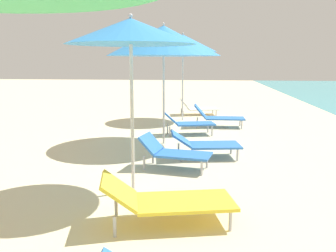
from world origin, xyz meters
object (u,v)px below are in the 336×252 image
object	(u,v)px
lounger_farthest_shoreside	(197,107)
lounger_third_shoreside	(174,152)
lounger_fourth_shoreside	(188,122)
lounger_farthest_inland	(218,116)
umbrella_third	(131,32)
umbrella_fourth	(164,41)
umbrella_farthest	(183,43)
lounger_fourth_inland	(205,143)
lounger_third_inland	(166,199)

from	to	relation	value
lounger_farthest_shoreside	lounger_third_shoreside	bearing A→B (deg)	-102.41
lounger_third_shoreside	lounger_fourth_shoreside	size ratio (longest dim) A/B	0.93
lounger_farthest_shoreside	lounger_farthest_inland	xyz separation A→B (m)	(0.66, -2.50, 0.05)
umbrella_third	lounger_farthest_shoreside	size ratio (longest dim) A/B	1.73
umbrella_fourth	umbrella_farthest	bearing A→B (deg)	86.75
umbrella_farthest	lounger_fourth_shoreside	bearing A→B (deg)	-82.87
umbrella_farthest	lounger_fourth_inland	bearing A→B (deg)	-80.88
umbrella_third	lounger_third_inland	size ratio (longest dim) A/B	1.53
umbrella_fourth	umbrella_farthest	size ratio (longest dim) A/B	0.98
lounger_third_shoreside	lounger_third_inland	bearing A→B (deg)	-76.17
lounger_farthest_inland	lounger_fourth_shoreside	bearing A→B (deg)	-124.17
umbrella_farthest	lounger_farthest_inland	world-z (taller)	umbrella_farthest
lounger_farthest_shoreside	umbrella_farthest	bearing A→B (deg)	-120.03
lounger_fourth_inland	lounger_farthest_inland	world-z (taller)	lounger_farthest_inland
lounger_third_inland	umbrella_third	bearing A→B (deg)	107.81
umbrella_third	lounger_fourth_shoreside	bearing A→B (deg)	82.53
lounger_third_shoreside	umbrella_fourth	bearing A→B (deg)	112.74
umbrella_third	umbrella_farthest	size ratio (longest dim) A/B	0.91
umbrella_third	lounger_third_inland	world-z (taller)	umbrella_third
lounger_third_inland	lounger_farthest_inland	bearing A→B (deg)	70.71
lounger_fourth_shoreside	umbrella_fourth	bearing A→B (deg)	-127.39
umbrella_fourth	lounger_fourth_shoreside	xyz separation A→B (m)	(0.51, 1.13, -2.05)
lounger_fourth_shoreside	umbrella_farthest	bearing A→B (deg)	83.97
lounger_fourth_inland	lounger_farthest_inland	bearing A→B (deg)	75.26
lounger_third_inland	lounger_farthest_shoreside	size ratio (longest dim) A/B	1.13
lounger_third_shoreside	umbrella_farthest	distance (m)	6.05
lounger_farthest_inland	umbrella_farthest	bearing A→B (deg)	132.02
umbrella_third	lounger_fourth_inland	size ratio (longest dim) A/B	1.75
lounger_third_shoreside	umbrella_fourth	size ratio (longest dim) A/B	0.48
lounger_third_inland	lounger_farthest_inland	xyz separation A→B (m)	(0.79, 6.69, 0.01)
lounger_fourth_shoreside	lounger_fourth_inland	world-z (taller)	lounger_fourth_shoreside
umbrella_fourth	lounger_fourth_shoreside	size ratio (longest dim) A/B	1.93
lounger_third_shoreside	lounger_fourth_shoreside	xyz separation A→B (m)	(0.09, 3.19, 0.01)
lounger_fourth_shoreside	lounger_farthest_inland	distance (m)	1.48
umbrella_third	lounger_fourth_shoreside	world-z (taller)	umbrella_third
umbrella_third	lounger_farthest_shoreside	distance (m)	8.45
umbrella_fourth	umbrella_farthest	world-z (taller)	umbrella_farthest
lounger_third_inland	umbrella_farthest	size ratio (longest dim) A/B	0.59
lounger_fourth_inland	lounger_farthest_inland	xyz separation A→B (m)	(0.35, 3.57, 0.03)
lounger_third_inland	lounger_fourth_inland	distance (m)	3.15
lounger_third_inland	umbrella_farthest	distance (m)	8.21
lounger_third_shoreside	umbrella_farthest	bearing A→B (deg)	103.35
lounger_third_shoreside	lounger_farthest_shoreside	xyz separation A→B (m)	(0.24, 6.93, -0.05)
lounger_third_inland	lounger_fourth_inland	world-z (taller)	lounger_third_inland
lounger_third_shoreside	lounger_fourth_inland	bearing A→B (deg)	68.61
umbrella_farthest	lounger_farthest_shoreside	bearing A→B (deg)	70.41
lounger_third_shoreside	lounger_fourth_inland	size ratio (longest dim) A/B	0.92
lounger_farthest_inland	lounger_fourth_inland	bearing A→B (deg)	-96.39
umbrella_third	lounger_third_inland	xyz separation A→B (m)	(0.60, -1.03, -2.02)
umbrella_third	lounger_fourth_shoreside	xyz separation A→B (m)	(0.58, 4.43, -2.00)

